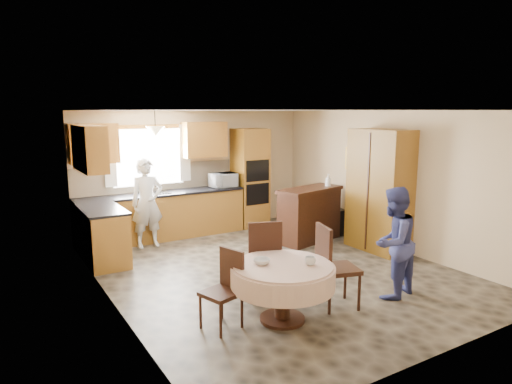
{
  "coord_description": "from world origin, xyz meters",
  "views": [
    {
      "loc": [
        -3.83,
        -5.74,
        2.49
      ],
      "look_at": [
        -0.16,
        0.3,
        1.23
      ],
      "focal_mm": 32.0,
      "sensor_mm": 36.0,
      "label": 1
    }
  ],
  "objects_px": {
    "sideboard": "(309,216)",
    "chair_back": "(263,255)",
    "chair_left": "(226,285)",
    "cupboard": "(379,191)",
    "person_sink": "(147,203)",
    "chair_right": "(332,262)",
    "person_dining": "(393,243)",
    "oven_tower": "(250,178)",
    "dining_table": "(283,277)"
  },
  "relations": [
    {
      "from": "dining_table",
      "to": "person_dining",
      "type": "distance_m",
      "value": 1.7
    },
    {
      "from": "dining_table",
      "to": "person_dining",
      "type": "height_order",
      "value": "person_dining"
    },
    {
      "from": "cupboard",
      "to": "oven_tower",
      "type": "bearing_deg",
      "value": 111.41
    },
    {
      "from": "chair_left",
      "to": "person_dining",
      "type": "relative_size",
      "value": 0.61
    },
    {
      "from": "chair_back",
      "to": "person_sink",
      "type": "bearing_deg",
      "value": -60.64
    },
    {
      "from": "oven_tower",
      "to": "person_sink",
      "type": "height_order",
      "value": "oven_tower"
    },
    {
      "from": "chair_back",
      "to": "person_sink",
      "type": "height_order",
      "value": "person_sink"
    },
    {
      "from": "sideboard",
      "to": "cupboard",
      "type": "height_order",
      "value": "cupboard"
    },
    {
      "from": "sideboard",
      "to": "cupboard",
      "type": "relative_size",
      "value": 0.63
    },
    {
      "from": "chair_back",
      "to": "person_dining",
      "type": "relative_size",
      "value": 0.72
    },
    {
      "from": "dining_table",
      "to": "cupboard",
      "type": "bearing_deg",
      "value": 25.26
    },
    {
      "from": "chair_back",
      "to": "person_dining",
      "type": "distance_m",
      "value": 1.75
    },
    {
      "from": "dining_table",
      "to": "chair_right",
      "type": "distance_m",
      "value": 0.76
    },
    {
      "from": "chair_back",
      "to": "person_dining",
      "type": "height_order",
      "value": "person_dining"
    },
    {
      "from": "cupboard",
      "to": "chair_right",
      "type": "relative_size",
      "value": 2.01
    },
    {
      "from": "sideboard",
      "to": "cupboard",
      "type": "xyz_separation_m",
      "value": [
        0.71,
        -1.09,
        0.6
      ]
    },
    {
      "from": "chair_left",
      "to": "person_sink",
      "type": "height_order",
      "value": "person_sink"
    },
    {
      "from": "chair_left",
      "to": "chair_right",
      "type": "bearing_deg",
      "value": 64.14
    },
    {
      "from": "chair_left",
      "to": "sideboard",
      "type": "bearing_deg",
      "value": 111.04
    },
    {
      "from": "person_dining",
      "to": "cupboard",
      "type": "bearing_deg",
      "value": -145.06
    },
    {
      "from": "dining_table",
      "to": "person_dining",
      "type": "bearing_deg",
      "value": -5.45
    },
    {
      "from": "chair_right",
      "to": "person_dining",
      "type": "height_order",
      "value": "person_dining"
    },
    {
      "from": "chair_left",
      "to": "chair_back",
      "type": "distance_m",
      "value": 0.93
    },
    {
      "from": "oven_tower",
      "to": "chair_back",
      "type": "bearing_deg",
      "value": -118.15
    },
    {
      "from": "chair_left",
      "to": "person_dining",
      "type": "xyz_separation_m",
      "value": [
        2.33,
        -0.39,
        0.25
      ]
    },
    {
      "from": "person_dining",
      "to": "chair_back",
      "type": "bearing_deg",
      "value": -42.98
    },
    {
      "from": "oven_tower",
      "to": "person_dining",
      "type": "relative_size",
      "value": 1.4
    },
    {
      "from": "sideboard",
      "to": "chair_left",
      "type": "height_order",
      "value": "sideboard"
    },
    {
      "from": "sideboard",
      "to": "chair_left",
      "type": "relative_size",
      "value": 1.5
    },
    {
      "from": "chair_right",
      "to": "oven_tower",
      "type": "bearing_deg",
      "value": -0.24
    },
    {
      "from": "oven_tower",
      "to": "cupboard",
      "type": "distance_m",
      "value": 2.93
    },
    {
      "from": "cupboard",
      "to": "chair_left",
      "type": "bearing_deg",
      "value": -161.75
    },
    {
      "from": "cupboard",
      "to": "dining_table",
      "type": "bearing_deg",
      "value": -154.74
    },
    {
      "from": "chair_right",
      "to": "person_dining",
      "type": "distance_m",
      "value": 0.95
    },
    {
      "from": "sideboard",
      "to": "chair_back",
      "type": "relative_size",
      "value": 1.26
    },
    {
      "from": "person_dining",
      "to": "sideboard",
      "type": "bearing_deg",
      "value": -118.51
    },
    {
      "from": "person_sink",
      "to": "chair_right",
      "type": "bearing_deg",
      "value": -74.01
    },
    {
      "from": "sideboard",
      "to": "person_dining",
      "type": "distance_m",
      "value": 2.82
    },
    {
      "from": "chair_back",
      "to": "person_dining",
      "type": "xyz_separation_m",
      "value": [
        1.53,
        -0.85,
        0.16
      ]
    },
    {
      "from": "chair_right",
      "to": "person_sink",
      "type": "distance_m",
      "value": 3.99
    },
    {
      "from": "oven_tower",
      "to": "chair_left",
      "type": "relative_size",
      "value": 2.32
    },
    {
      "from": "cupboard",
      "to": "chair_right",
      "type": "xyz_separation_m",
      "value": [
        -2.34,
        -1.47,
        -0.49
      ]
    },
    {
      "from": "cupboard",
      "to": "person_sink",
      "type": "xyz_separation_m",
      "value": [
        -3.5,
        2.34,
        -0.27
      ]
    },
    {
      "from": "cupboard",
      "to": "dining_table",
      "type": "height_order",
      "value": "cupboard"
    },
    {
      "from": "chair_left",
      "to": "chair_right",
      "type": "relative_size",
      "value": 0.84
    },
    {
      "from": "chair_left",
      "to": "person_dining",
      "type": "height_order",
      "value": "person_dining"
    },
    {
      "from": "chair_right",
      "to": "person_dining",
      "type": "xyz_separation_m",
      "value": [
        0.92,
        -0.16,
        0.16
      ]
    },
    {
      "from": "cupboard",
      "to": "dining_table",
      "type": "relative_size",
      "value": 1.75
    },
    {
      "from": "dining_table",
      "to": "chair_right",
      "type": "bearing_deg",
      "value": -0.42
    },
    {
      "from": "oven_tower",
      "to": "person_sink",
      "type": "bearing_deg",
      "value": -170.88
    }
  ]
}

